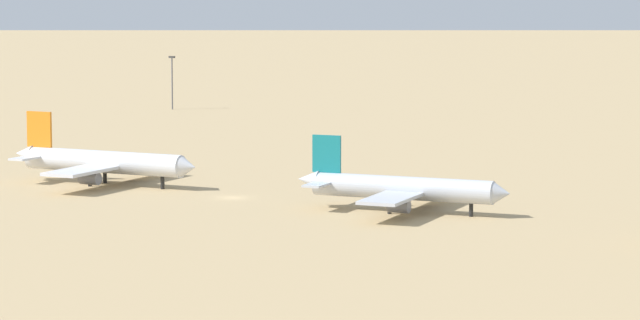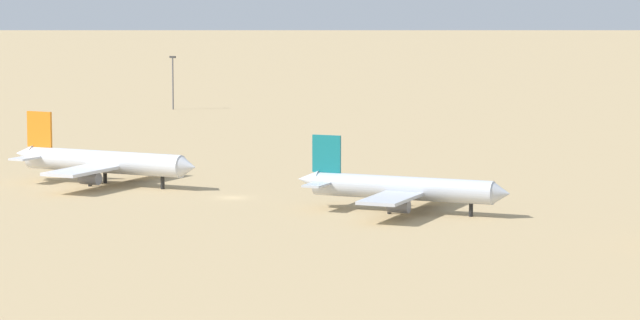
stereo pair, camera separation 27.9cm
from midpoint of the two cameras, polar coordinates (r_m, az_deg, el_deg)
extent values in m
plane|color=tan|center=(245.95, -3.22, -1.37)|extent=(4000.00, 4000.00, 0.00)
cylinder|color=silver|center=(262.29, -7.82, -0.07)|extent=(29.69, 7.69, 3.68)
cone|color=silver|center=(253.77, -4.81, -0.25)|extent=(3.22, 3.84, 3.50)
cone|color=silver|center=(271.43, -10.64, 0.22)|extent=(4.08, 3.61, 3.13)
cube|color=orange|center=(269.14, -10.12, 1.10)|extent=(4.81, 1.11, 5.99)
cube|color=silver|center=(272.56, -9.65, 0.23)|extent=(3.78, 6.61, 0.33)
cube|color=silver|center=(266.65, -10.57, 0.07)|extent=(3.78, 6.61, 0.33)
cube|color=silver|center=(261.85, -7.65, -0.20)|extent=(10.24, 30.05, 0.52)
cylinder|color=slate|center=(267.24, -6.66, -0.32)|extent=(3.56, 2.46, 2.03)
cylinder|color=slate|center=(255.81, -8.33, -0.66)|extent=(3.56, 2.46, 2.03)
cylinder|color=black|center=(256.62, -5.73, -0.83)|extent=(0.64, 0.64, 2.03)
cylinder|color=black|center=(265.22, -7.79, -0.61)|extent=(0.64, 0.64, 2.03)
cylinder|color=black|center=(261.59, -8.33, -0.72)|extent=(0.64, 0.64, 2.03)
cylinder|color=silver|center=(230.19, 2.97, -1.02)|extent=(27.54, 8.72, 3.42)
cone|color=silver|center=(225.68, 6.53, -1.20)|extent=(3.16, 3.69, 3.25)
cone|color=silver|center=(235.49, -0.45, -0.71)|extent=(3.93, 3.52, 2.91)
cube|color=#14727A|center=(233.90, 0.21, 0.22)|extent=(4.45, 1.29, 5.57)
cube|color=silver|center=(237.54, 0.52, -0.68)|extent=(3.83, 6.25, 0.31)
cube|color=silver|center=(231.26, -0.11, -0.89)|extent=(3.83, 6.25, 0.31)
cube|color=silver|center=(229.98, 3.17, -1.15)|extent=(11.07, 28.01, 0.48)
cylinder|color=slate|center=(235.88, 3.88, -1.26)|extent=(3.39, 2.45, 1.88)
cylinder|color=slate|center=(223.87, 2.83, -1.68)|extent=(3.39, 2.45, 1.88)
cylinder|color=black|center=(227.32, 5.44, -1.81)|extent=(0.60, 0.60, 1.88)
cylinder|color=black|center=(232.90, 2.84, -1.58)|extent=(0.60, 0.60, 1.88)
cylinder|color=black|center=(229.08, 2.49, -1.72)|extent=(0.60, 0.60, 1.88)
cylinder|color=#59595E|center=(409.23, -5.37, 2.76)|extent=(0.36, 0.36, 13.28)
cube|color=#333333|center=(408.82, -5.39, 3.72)|extent=(1.80, 0.50, 0.50)
camera|label=1|loc=(0.14, -90.03, 0.00)|focal=88.71mm
camera|label=2|loc=(0.14, 89.97, 0.00)|focal=88.71mm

